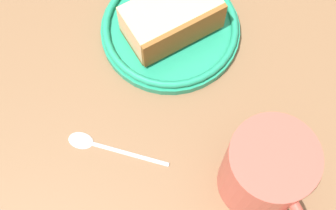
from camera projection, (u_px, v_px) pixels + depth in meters
ground_plane at (222, 69)px, 57.45cm from camera, size 123.38×123.38×2.88cm
small_plate at (170, 29)px, 56.94cm from camera, size 17.62×17.62×1.95cm
cake_slice at (172, 18)px, 54.44cm from camera, size 12.97×10.81×4.95cm
tea_mug at (266, 172)px, 45.43cm from camera, size 8.64×11.09×10.44cm
teaspoon at (96, 144)px, 51.74cm from camera, size 11.82×5.29×0.80cm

